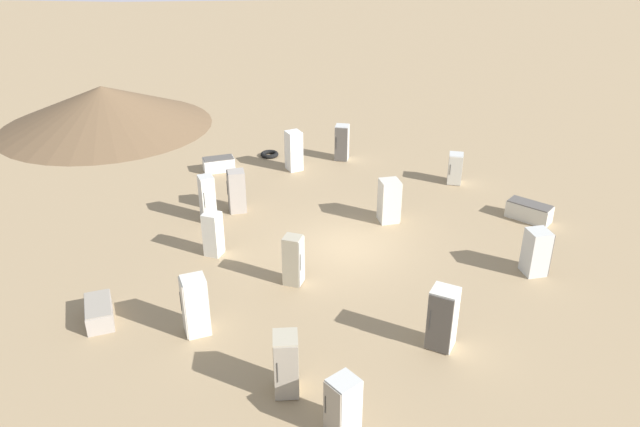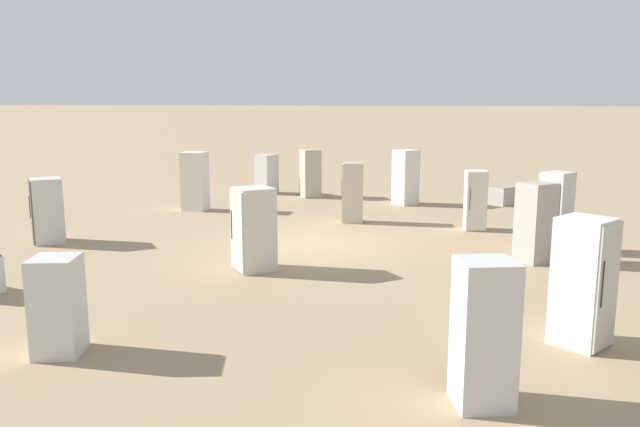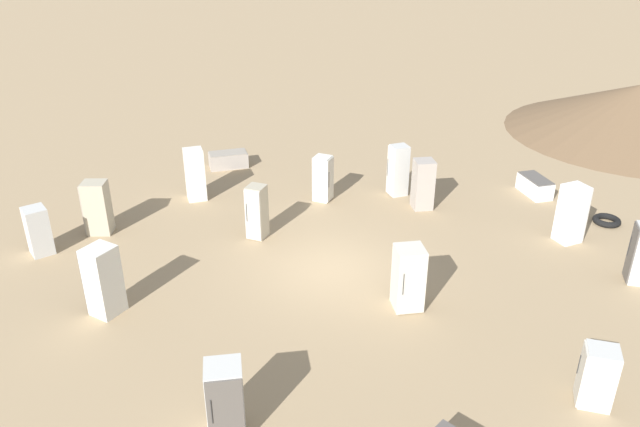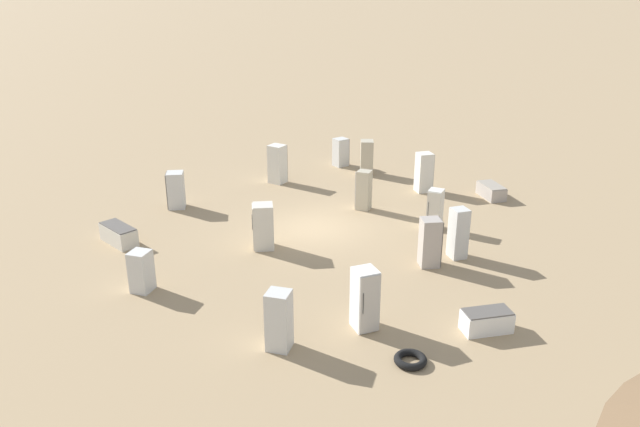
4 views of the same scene
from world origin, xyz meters
The scene contains 17 objects.
ground_plane centered at (0.00, 0.00, 0.00)m, with size 1000.00×1000.00×0.00m, color #9E8460.
dirt_mound centered at (3.97, 18.78, 1.19)m, with size 11.98×11.98×2.37m.
discarded_fridge_0 centered at (4.98, 6.12, 0.96)m, with size 0.93×0.96×1.92m.
discarded_fridge_1 centered at (-8.19, 3.89, 0.32)m, with size 1.55×1.72×0.63m.
discarded_fridge_2 centered at (-6.90, 0.98, 0.96)m, with size 0.97×0.95×1.91m.
discarded_fridge_3 centered at (-1.26, 5.83, 0.96)m, with size 0.82×0.85×1.92m.
discarded_fridge_4 centered at (-7.40, -2.78, 0.90)m, with size 1.01×0.98×1.79m.
discarded_fridge_5 centered at (0.02, 5.41, 0.90)m, with size 0.97×0.97×1.80m.
discarded_fridge_6 centered at (2.79, 9.00, 0.33)m, with size 1.59×1.45×0.67m.
discarded_fridge_7 centered at (2.80, -0.27, 0.89)m, with size 1.07×1.07×1.78m.
discarded_fridge_8 centered at (-7.67, -4.71, 0.76)m, with size 0.87×0.80×1.53m.
discarded_fridge_9 centered at (-3.35, -5.36, 0.97)m, with size 0.83×0.83×1.94m.
discarded_fridge_10 centered at (-3.08, 0.18, 0.89)m, with size 0.70×0.75×1.79m.
discarded_fridge_11 centered at (7.84, -0.94, 0.71)m, with size 0.88×0.83×1.42m.
discarded_fridge_12 centered at (2.18, -6.38, 0.83)m, with size 1.05×1.05×1.66m.
discarded_fridge_15 centered at (-3.16, 3.76, 0.84)m, with size 0.74×0.70×1.68m.
scrap_tire centered at (5.64, 8.16, 0.10)m, with size 0.91×0.91×0.21m.
Camera 3 is at (9.53, -12.73, 9.70)m, focal length 35.00 mm.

